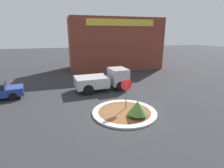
# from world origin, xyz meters

# --- Properties ---
(ground_plane) EXTENTS (120.00, 120.00, 0.00)m
(ground_plane) POSITION_xyz_m (0.00, 0.00, 0.00)
(ground_plane) COLOR #2D2D30
(traffic_island) EXTENTS (4.54, 4.54, 0.12)m
(traffic_island) POSITION_xyz_m (0.00, 0.00, 0.06)
(traffic_island) COLOR beige
(traffic_island) RESTS_ON ground_plane
(stop_sign) EXTENTS (0.81, 0.07, 2.34)m
(stop_sign) POSITION_xyz_m (0.30, 0.51, 1.64)
(stop_sign) COLOR #4C4C51
(stop_sign) RESTS_ON ground_plane
(island_shrub) EXTENTS (1.30, 1.30, 1.08)m
(island_shrub) POSITION_xyz_m (0.54, -0.95, 0.76)
(island_shrub) COLOR brown
(island_shrub) RESTS_ON traffic_island
(utility_truck) EXTENTS (5.27, 2.64, 2.04)m
(utility_truck) POSITION_xyz_m (-0.10, 5.62, 1.03)
(utility_truck) COLOR #B2B2B7
(utility_truck) RESTS_ON ground_plane
(storefront_building) EXTENTS (13.83, 6.07, 7.63)m
(storefront_building) POSITION_xyz_m (4.34, 16.19, 3.82)
(storefront_building) COLOR brown
(storefront_building) RESTS_ON ground_plane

